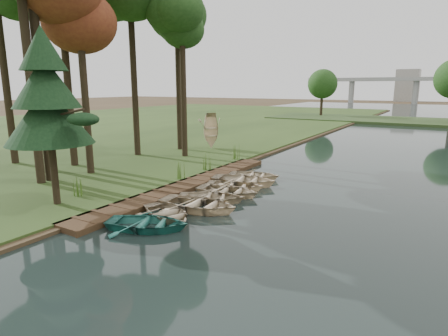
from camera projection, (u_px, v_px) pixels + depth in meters
The scene contains 22 objects.
ground at pixel (211, 192), 20.41m from camera, with size 300.00×300.00×0.00m, color #3D2F1D.
boardwalk at pixel (187, 186), 21.19m from camera, with size 1.60×16.00×0.30m, color #372515.
peninsula at pixel (430, 122), 58.10m from camera, with size 50.00×14.00×0.45m, color #2B3F1C.
far_trees at pixel (410, 81), 58.46m from camera, with size 45.60×5.60×8.80m.
building_b at pixel (407, 86), 142.83m from camera, with size 8.00×8.00×12.00m, color #A5A5A0.
rowboat_0 at pixel (147, 221), 14.89m from camera, with size 2.36×3.31×0.69m, color #2C7C6E.
rowboat_1 at pixel (167, 211), 16.14m from camera, with size 2.18×3.05×0.63m, color #C7B290.
rowboat_2 at pixel (198, 202), 17.19m from camera, with size 2.71×3.79×0.78m, color #C7B290.
rowboat_3 at pixel (212, 196), 18.39m from camera, with size 2.35×3.28×0.68m, color #C7B290.
rowboat_4 at pixel (228, 189), 19.54m from camera, with size 2.39×3.35×0.69m, color #C7B290.
rowboat_5 at pixel (235, 184), 20.65m from camera, with size 2.29×3.21×0.66m, color #C7B290.
rowboat_6 at pixel (243, 179), 21.62m from camera, with size 2.69×3.76×0.78m, color #C7B290.
rowboat_7 at pixel (254, 174), 23.07m from camera, with size 2.21×3.09×0.64m, color #C7B290.
stored_rowboat at pixel (211, 144), 33.10m from camera, with size 2.22×3.11×0.65m, color #C7B290.
tree_2 at pixel (78, 10), 21.63m from camera, with size 4.08×4.08×11.57m.
tree_4 at pixel (182, 21), 27.33m from camera, with size 3.93×3.93×11.87m.
tree_6 at pixel (177, 14), 30.33m from camera, with size 4.41×4.41×13.17m.
pine_tree at pixel (47, 98), 16.43m from camera, with size 3.80×3.80×7.92m.
reeds_0 at pixel (78, 186), 18.60m from camera, with size 0.60×0.60×1.00m, color #3F661E.
reeds_1 at pixel (179, 170), 21.99m from camera, with size 0.60×0.60×1.06m, color #3F661E.
reeds_2 at pixel (206, 162), 24.42m from camera, with size 0.60×0.60×1.10m, color #3F661E.
reeds_3 at pixel (236, 152), 28.07m from camera, with size 0.60×0.60×1.11m, color #3F661E.
Camera 1 is at (10.79, -16.45, 5.65)m, focal length 30.00 mm.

